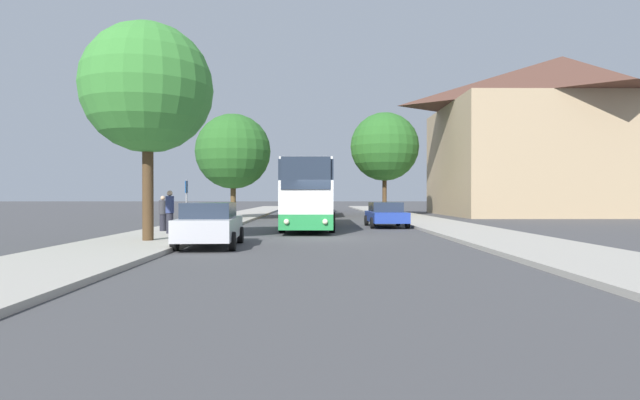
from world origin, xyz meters
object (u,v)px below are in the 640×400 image
at_px(parked_car_right_near, 386,214).
at_px(tree_left_near, 233,152).
at_px(pedestrian_waiting_far, 170,212).
at_px(parked_car_left_curb, 210,224).
at_px(bus_stop_sign, 186,199).
at_px(tree_right_near, 385,147).
at_px(bus_front, 308,194).
at_px(bus_middle, 313,196).
at_px(bus_rear, 311,196).
at_px(tree_left_far, 148,89).
at_px(pedestrian_waiting_near, 163,213).

xyz_separation_m(parked_car_right_near, tree_left_near, (-10.26, 8.75, 4.39)).
bearing_deg(pedestrian_waiting_far, parked_car_left_curb, 87.81).
distance_m(bus_stop_sign, tree_right_near, 25.10).
height_order(bus_stop_sign, pedestrian_waiting_far, bus_stop_sign).
distance_m(parked_car_left_curb, tree_left_near, 20.64).
bearing_deg(tree_left_near, bus_front, -59.04).
height_order(bus_middle, parked_car_left_curb, bus_middle).
height_order(bus_front, tree_right_near, tree_right_near).
bearing_deg(bus_middle, parked_car_right_near, -73.08).
xyz_separation_m(parked_car_left_curb, pedestrian_waiting_far, (-2.67, 4.32, 0.30)).
height_order(bus_rear, tree_left_far, tree_left_far).
distance_m(parked_car_right_near, tree_left_near, 14.18).
distance_m(parked_car_left_curb, tree_right_near, 30.41).
relative_size(pedestrian_waiting_far, tree_left_far, 0.23).
relative_size(parked_car_left_curb, tree_right_near, 0.48).
height_order(bus_rear, tree_left_near, tree_left_near).
bearing_deg(bus_rear, parked_car_left_curb, -94.46).
xyz_separation_m(parked_car_left_curb, tree_left_far, (-2.49, 0.97, 4.95)).
bearing_deg(parked_car_left_curb, tree_right_near, 67.34).
relative_size(bus_front, parked_car_left_curb, 2.72).
distance_m(bus_stop_sign, tree_left_near, 13.47).
relative_size(bus_front, bus_stop_sign, 4.97).
distance_m(bus_middle, tree_left_far, 26.85).
bearing_deg(bus_stop_sign, pedestrian_waiting_near, -127.18).
height_order(bus_front, parked_car_right_near, bus_front).
relative_size(parked_car_left_curb, tree_left_far, 0.56).
height_order(bus_middle, bus_stop_sign, bus_middle).
relative_size(bus_stop_sign, tree_left_far, 0.30).
relative_size(parked_car_right_near, bus_stop_sign, 1.87).
bearing_deg(tree_right_near, bus_middle, -168.56).
bearing_deg(bus_rear, tree_left_far, -98.12).
xyz_separation_m(parked_car_right_near, tree_right_near, (2.27, 16.90, 5.56)).
xyz_separation_m(pedestrian_waiting_far, tree_left_near, (0.18, 15.70, 4.03)).
xyz_separation_m(parked_car_right_near, pedestrian_waiting_near, (-11.23, -5.35, 0.23)).
xyz_separation_m(bus_middle, bus_rear, (-0.25, 13.77, 0.03)).
distance_m(pedestrian_waiting_near, tree_left_far, 6.95).
height_order(bus_stop_sign, tree_left_near, tree_left_near).
bearing_deg(pedestrian_waiting_near, bus_rear, -87.54).
relative_size(pedestrian_waiting_near, pedestrian_waiting_far, 0.88).
distance_m(tree_left_near, tree_right_near, 14.99).
xyz_separation_m(pedestrian_waiting_near, pedestrian_waiting_far, (0.79, -1.60, 0.13)).
bearing_deg(bus_front, pedestrian_waiting_near, -146.44).
relative_size(pedestrian_waiting_near, tree_left_far, 0.21).
xyz_separation_m(bus_stop_sign, pedestrian_waiting_far, (-0.03, -2.69, -0.56)).
height_order(parked_car_right_near, pedestrian_waiting_near, pedestrian_waiting_near).
bearing_deg(tree_left_far, parked_car_right_near, 45.10).
xyz_separation_m(parked_car_left_curb, tree_right_near, (10.04, 28.17, 5.51)).
bearing_deg(pedestrian_waiting_near, tree_left_near, -80.57).
bearing_deg(bus_front, tree_left_far, -121.39).
bearing_deg(parked_car_left_curb, bus_rear, 82.42).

